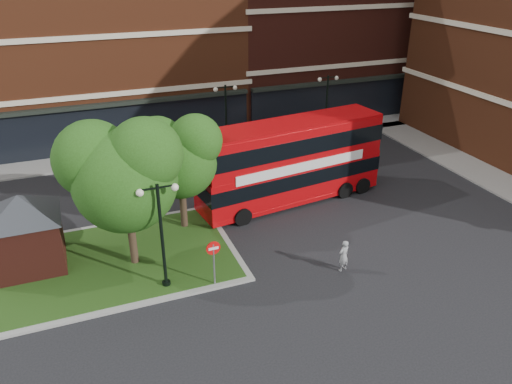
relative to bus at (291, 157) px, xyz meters
name	(u,v)px	position (x,y,z in m)	size (l,w,h in m)	color
ground	(283,264)	(-3.08, -5.95, -2.77)	(120.00, 120.00, 0.00)	black
pavement_far	(193,147)	(-3.08, 10.55, -2.71)	(44.00, 3.00, 0.12)	slate
terrace_far_left	(61,42)	(-11.08, 18.05, 4.23)	(26.00, 12.00, 14.00)	brown
terrace_far_right	(319,16)	(10.92, 18.05, 5.23)	(18.00, 12.00, 16.00)	#471911
traffic_island	(102,264)	(-11.08, -2.95, -2.70)	(12.60, 7.60, 0.15)	gray
kiosk	(23,224)	(-14.08, -1.95, -0.45)	(6.51, 6.51, 3.60)	#471911
tree_island_west	(121,171)	(-9.68, -3.37, 2.03)	(5.40, 4.71, 7.21)	#2D2116
tree_island_east	(178,153)	(-6.66, -0.89, 1.47)	(4.46, 3.90, 6.29)	#2D2116
lamp_island	(161,232)	(-8.58, -5.75, 0.06)	(1.72, 0.36, 5.00)	black
lamp_far_left	(226,116)	(-1.08, 8.55, 0.06)	(1.72, 0.36, 5.00)	black
lamp_far_right	(327,104)	(6.92, 8.55, 0.06)	(1.72, 0.36, 5.00)	black
bus	(291,157)	(0.00, 0.00, 0.00)	(11.28, 3.92, 4.22)	#A9060A
woman	(344,256)	(-0.70, -7.41, -1.99)	(0.57, 0.37, 1.57)	gray
car_silver	(131,148)	(-7.67, 10.05, -2.00)	(1.80, 4.49, 1.53)	#AFB1B7
car_white	(287,135)	(3.71, 8.63, -2.03)	(1.55, 4.45, 1.47)	silver
no_entry_sign	(214,255)	(-6.58, -6.45, -1.14)	(0.63, 0.08, 2.29)	slate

